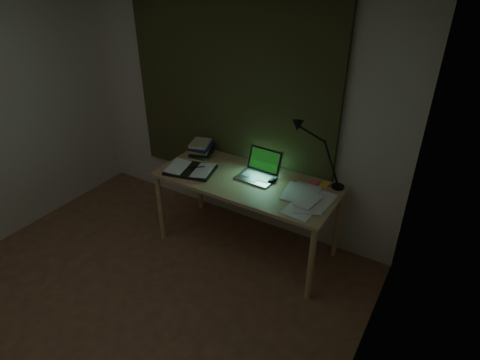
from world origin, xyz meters
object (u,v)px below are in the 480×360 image
object	(u,v)px
desk	(247,214)
open_textbook	(191,169)
desk_lamp	(342,158)
laptop	(256,167)
book_stack	(201,148)
loose_papers	(302,198)

from	to	relation	value
desk	open_textbook	size ratio (longest dim) A/B	3.81
open_textbook	desk_lamp	bearing A→B (deg)	4.65
laptop	book_stack	xyz separation A→B (m)	(-0.71, 0.13, -0.04)
desk	desk_lamp	size ratio (longest dim) A/B	2.87
laptop	desk	bearing A→B (deg)	-132.66
desk	loose_papers	size ratio (longest dim) A/B	4.30
loose_papers	desk_lamp	size ratio (longest dim) A/B	0.67
open_textbook	loose_papers	xyz separation A→B (m)	(1.10, 0.09, -0.01)
open_textbook	loose_papers	size ratio (longest dim) A/B	1.13
laptop	loose_papers	xyz separation A→B (m)	(0.50, -0.10, -0.11)
book_stack	desk_lamp	distance (m)	1.42
loose_papers	desk_lamp	bearing A→B (deg)	60.18
desk	loose_papers	distance (m)	0.68
loose_papers	desk_lamp	world-z (taller)	desk_lamp
desk	laptop	bearing A→B (deg)	45.48
desk	open_textbook	world-z (taller)	open_textbook
desk	laptop	xyz separation A→B (m)	(0.06, 0.06, 0.50)
desk_lamp	loose_papers	bearing A→B (deg)	-108.89
desk	desk_lamp	distance (m)	1.05
desk	desk_lamp	world-z (taller)	desk_lamp
desk	desk_lamp	bearing A→B (deg)	21.25
book_stack	desk	bearing A→B (deg)	-16.70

